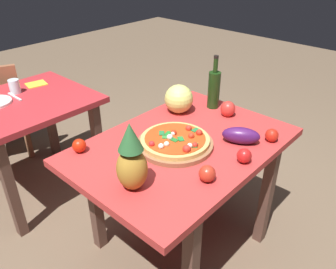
% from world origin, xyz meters
% --- Properties ---
extents(ground_plane, '(10.00, 10.00, 0.00)m').
position_xyz_m(ground_plane, '(0.00, 0.00, 0.00)').
color(ground_plane, brown).
extents(display_table, '(1.18, 0.82, 0.74)m').
position_xyz_m(display_table, '(0.00, 0.00, 0.65)').
color(display_table, brown).
rests_on(display_table, ground_plane).
extents(background_table, '(0.88, 0.76, 0.74)m').
position_xyz_m(background_table, '(-0.32, 1.15, 0.62)').
color(background_table, brown).
rests_on(background_table, ground_plane).
extents(pizza_board, '(0.40, 0.40, 0.02)m').
position_xyz_m(pizza_board, '(-0.05, 0.01, 0.76)').
color(pizza_board, '#905F3F').
rests_on(pizza_board, display_table).
extents(pizza, '(0.36, 0.36, 0.06)m').
position_xyz_m(pizza, '(-0.05, 0.01, 0.78)').
color(pizza, tan).
rests_on(pizza, pizza_board).
extents(wine_bottle, '(0.08, 0.08, 0.34)m').
position_xyz_m(wine_bottle, '(0.47, 0.15, 0.87)').
color(wine_bottle, '#193511').
rests_on(wine_bottle, display_table).
extents(pineapple_left, '(0.14, 0.14, 0.32)m').
position_xyz_m(pineapple_left, '(-0.43, -0.08, 0.89)').
color(pineapple_left, '#B6822D').
rests_on(pineapple_left, display_table).
extents(melon, '(0.18, 0.18, 0.18)m').
position_xyz_m(melon, '(0.27, 0.26, 0.83)').
color(melon, '#DDE171').
rests_on(melon, display_table).
extents(bell_pepper, '(0.09, 0.09, 0.10)m').
position_xyz_m(bell_pepper, '(0.43, 0.01, 0.79)').
color(bell_pepper, red).
rests_on(bell_pepper, display_table).
extents(eggplant, '(0.18, 0.22, 0.09)m').
position_xyz_m(eggplant, '(0.21, -0.22, 0.79)').
color(eggplant, '#461854').
rests_on(eggplant, display_table).
extents(tomato_near_board, '(0.07, 0.07, 0.07)m').
position_xyz_m(tomato_near_board, '(-0.42, 0.34, 0.78)').
color(tomato_near_board, red).
rests_on(tomato_near_board, display_table).
extents(tomato_beside_pepper, '(0.07, 0.07, 0.07)m').
position_xyz_m(tomato_beside_pepper, '(0.06, -0.33, 0.78)').
color(tomato_beside_pepper, red).
rests_on(tomato_beside_pepper, display_table).
extents(tomato_at_corner, '(0.07, 0.07, 0.07)m').
position_xyz_m(tomato_at_corner, '(0.34, -0.34, 0.78)').
color(tomato_at_corner, red).
rests_on(tomato_at_corner, display_table).
extents(tomato_by_bottle, '(0.08, 0.08, 0.08)m').
position_xyz_m(tomato_by_bottle, '(-0.17, -0.29, 0.78)').
color(tomato_by_bottle, red).
rests_on(tomato_by_bottle, display_table).
extents(drinking_glass_water, '(0.07, 0.07, 0.10)m').
position_xyz_m(drinking_glass_water, '(-0.28, 1.31, 0.79)').
color(drinking_glass_water, silver).
rests_on(drinking_glass_water, background_table).
extents(knife_utensil, '(0.02, 0.18, 0.01)m').
position_xyz_m(knife_utensil, '(-0.32, 1.24, 0.75)').
color(knife_utensil, silver).
rests_on(knife_utensil, background_table).
extents(napkin_folded, '(0.16, 0.15, 0.01)m').
position_xyz_m(napkin_folded, '(-0.10, 1.35, 0.75)').
color(napkin_folded, yellow).
rests_on(napkin_folded, background_table).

